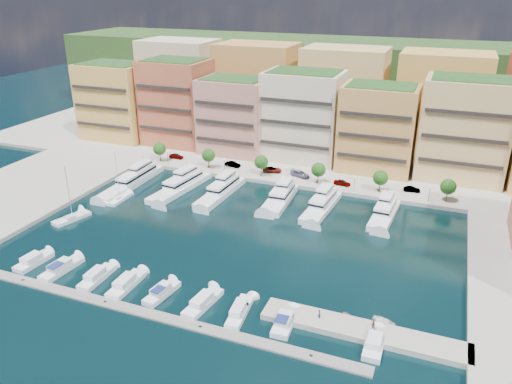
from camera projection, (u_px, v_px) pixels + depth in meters
ground at (240, 237)px, 106.02m from camera, size 400.00×400.00×0.00m
north_quay at (316, 151)px, 159.10m from camera, size 220.00×64.00×2.00m
hillside at (348, 116)px, 200.20m from camera, size 240.00×40.00×58.00m
south_pontoon at (151, 315)px, 81.34m from camera, size 72.00×2.20×0.35m
finger_pier at (363, 334)px, 77.09m from camera, size 32.00×5.00×2.00m
apartment_0 at (116, 101)px, 165.81m from camera, size 22.00×16.50×24.80m
apartment_1 at (177, 102)px, 159.73m from camera, size 20.00×16.50×26.80m
apartment_2 at (235, 116)px, 151.73m from camera, size 20.00×15.50×22.80m
apartment_3 at (303, 116)px, 145.79m from camera, size 22.00×16.50×25.80m
apartment_4 at (378, 128)px, 137.07m from camera, size 20.00×15.50×23.80m
apartment_5 at (464, 129)px, 130.79m from camera, size 22.00×16.50×26.80m
backblock_0 at (181, 82)px, 181.61m from camera, size 26.00×18.00×30.00m
backblock_1 at (257, 88)px, 171.52m from camera, size 26.00×18.00×30.00m
backblock_2 at (343, 95)px, 161.42m from camera, size 26.00×18.00×30.00m
backblock_3 at (441, 103)px, 151.33m from camera, size 26.00×18.00×30.00m
tree_0 at (160, 149)px, 146.30m from camera, size 3.80×3.80×5.65m
tree_1 at (208, 155)px, 140.92m from camera, size 3.80×3.80×5.65m
tree_2 at (261, 162)px, 135.53m from camera, size 3.80×3.80×5.65m
tree_3 at (318, 170)px, 130.15m from camera, size 3.80×3.80×5.65m
tree_4 at (381, 178)px, 124.76m from camera, size 3.80×3.80×5.65m
tree_5 at (448, 187)px, 119.38m from camera, size 3.80×3.80×5.65m
lamppost_0 at (168, 156)px, 143.34m from camera, size 0.30×0.30×4.20m
lamppost_1 at (224, 163)px, 137.29m from camera, size 0.30×0.30×4.20m
lamppost_2 at (286, 172)px, 131.23m from camera, size 0.30×0.30×4.20m
lamppost_3 at (355, 181)px, 125.17m from camera, size 0.30×0.30×4.20m
lamppost_4 at (430, 191)px, 119.12m from camera, size 0.30×0.30×4.20m
yacht_0 at (134, 180)px, 133.13m from camera, size 4.64×25.86×7.30m
yacht_1 at (182, 186)px, 129.75m from camera, size 7.50×23.02×7.30m
yacht_2 at (222, 190)px, 126.74m from camera, size 5.26×20.92×7.30m
yacht_3 at (281, 197)px, 122.80m from camera, size 5.65×17.85×7.30m
yacht_4 at (322, 205)px, 118.62m from camera, size 5.86×19.43×7.30m
yacht_5 at (385, 212)px, 114.62m from camera, size 5.35×17.16×7.30m
cruiser_0 at (33, 262)px, 95.77m from camera, size 3.37×7.86×2.55m
cruiser_1 at (61, 268)px, 93.44m from camera, size 3.51×9.27×2.66m
cruiser_2 at (97, 277)px, 90.76m from camera, size 2.85×8.60×2.55m
cruiser_3 at (126, 284)px, 88.61m from camera, size 2.98×9.08×2.55m
cruiser_4 at (162, 293)px, 86.16m from camera, size 3.47×8.08×2.66m
cruiser_5 at (203, 303)px, 83.49m from camera, size 3.77×9.30×2.55m
cruiser_6 at (240, 312)px, 81.24m from camera, size 3.21×9.00×2.55m
cruiser_7 at (284, 323)px, 78.64m from camera, size 3.20×7.27×2.66m
cruiser_9 at (374, 345)px, 73.94m from camera, size 2.71×7.17×2.55m
sailboat_1 at (72, 219)px, 113.52m from camera, size 5.14×9.12×13.20m
sailboat_2 at (119, 199)px, 123.41m from camera, size 2.82×7.57×13.20m
tender_1 at (346, 314)px, 81.12m from camera, size 1.65×1.51×0.74m
tender_3 at (390, 323)px, 78.81m from camera, size 1.83×1.66×0.84m
tender_2 at (384, 322)px, 79.20m from camera, size 4.27×3.49×0.77m
car_0 at (176, 156)px, 149.41m from camera, size 4.56×1.97×1.53m
car_1 at (233, 164)px, 142.68m from camera, size 4.76×2.06×1.52m
car_2 at (272, 170)px, 138.76m from camera, size 5.72×3.53×1.48m
car_3 at (300, 174)px, 135.49m from camera, size 6.15×4.10×1.66m
car_4 at (342, 183)px, 129.85m from camera, size 4.57×2.25×1.50m
car_5 at (412, 189)px, 125.89m from camera, size 4.22×1.75×1.36m
person_0 at (319, 314)px, 78.71m from camera, size 0.69×0.71×1.64m
person_1 at (373, 325)px, 76.15m from camera, size 0.88×0.74×1.65m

